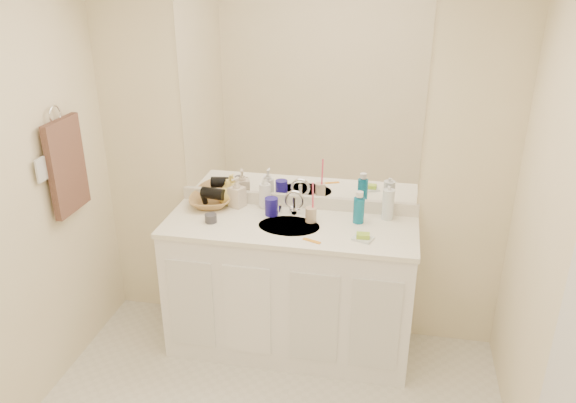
# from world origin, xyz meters

# --- Properties ---
(wall_back) EXTENTS (2.60, 0.02, 2.40)m
(wall_back) POSITION_xyz_m (0.00, 1.30, 1.20)
(wall_back) COLOR #FBECC4
(wall_back) RESTS_ON floor
(vanity_cabinet) EXTENTS (1.50, 0.55, 0.85)m
(vanity_cabinet) POSITION_xyz_m (0.00, 1.02, 0.42)
(vanity_cabinet) COLOR white
(vanity_cabinet) RESTS_ON floor
(countertop) EXTENTS (1.52, 0.57, 0.03)m
(countertop) POSITION_xyz_m (0.00, 1.02, 0.86)
(countertop) COLOR white
(countertop) RESTS_ON vanity_cabinet
(backsplash) EXTENTS (1.52, 0.03, 0.08)m
(backsplash) POSITION_xyz_m (0.00, 1.29, 0.92)
(backsplash) COLOR silver
(backsplash) RESTS_ON countertop
(sink_basin) EXTENTS (0.37, 0.37, 0.02)m
(sink_basin) POSITION_xyz_m (0.00, 1.00, 0.87)
(sink_basin) COLOR #B4B29D
(sink_basin) RESTS_ON countertop
(faucet) EXTENTS (0.02, 0.02, 0.11)m
(faucet) POSITION_xyz_m (0.00, 1.18, 0.94)
(faucet) COLOR silver
(faucet) RESTS_ON countertop
(mirror) EXTENTS (1.48, 0.01, 1.20)m
(mirror) POSITION_xyz_m (0.00, 1.29, 1.56)
(mirror) COLOR white
(mirror) RESTS_ON wall_back
(blue_mug) EXTENTS (0.11, 0.11, 0.11)m
(blue_mug) POSITION_xyz_m (-0.14, 1.14, 0.94)
(blue_mug) COLOR navy
(blue_mug) RESTS_ON countertop
(tan_cup) EXTENTS (0.07, 0.07, 0.09)m
(tan_cup) POSITION_xyz_m (0.12, 1.09, 0.93)
(tan_cup) COLOR #C6AC8C
(tan_cup) RESTS_ON countertop
(toothbrush) EXTENTS (0.01, 0.04, 0.22)m
(toothbrush) POSITION_xyz_m (0.13, 1.09, 1.03)
(toothbrush) COLOR #FD4266
(toothbrush) RESTS_ON tan_cup
(mouthwash_bottle) EXTENTS (0.07, 0.07, 0.16)m
(mouthwash_bottle) POSITION_xyz_m (0.40, 1.13, 0.96)
(mouthwash_bottle) COLOR #0B6589
(mouthwash_bottle) RESTS_ON countertop
(clear_pump_bottle) EXTENTS (0.09, 0.09, 0.19)m
(clear_pump_bottle) POSITION_xyz_m (0.57, 1.22, 0.97)
(clear_pump_bottle) COLOR silver
(clear_pump_bottle) RESTS_ON countertop
(soap_dish) EXTENTS (0.13, 0.12, 0.01)m
(soap_dish) POSITION_xyz_m (0.44, 0.91, 0.89)
(soap_dish) COLOR white
(soap_dish) RESTS_ON countertop
(green_soap) EXTENTS (0.08, 0.06, 0.03)m
(green_soap) POSITION_xyz_m (0.44, 0.91, 0.90)
(green_soap) COLOR #97C830
(green_soap) RESTS_ON soap_dish
(orange_comb) EXTENTS (0.11, 0.06, 0.00)m
(orange_comb) POSITION_xyz_m (0.16, 0.83, 0.88)
(orange_comb) COLOR orange
(orange_comb) RESTS_ON countertop
(dark_jar) EXTENTS (0.09, 0.09, 0.05)m
(dark_jar) POSITION_xyz_m (-0.47, 0.96, 0.91)
(dark_jar) COLOR #393840
(dark_jar) RESTS_ON countertop
(soap_bottle_white) EXTENTS (0.09, 0.09, 0.22)m
(soap_bottle_white) POSITION_xyz_m (-0.20, 1.24, 0.99)
(soap_bottle_white) COLOR silver
(soap_bottle_white) RESTS_ON countertop
(soap_bottle_cream) EXTENTS (0.12, 0.12, 0.20)m
(soap_bottle_cream) POSITION_xyz_m (-0.38, 1.22, 0.98)
(soap_bottle_cream) COLOR beige
(soap_bottle_cream) RESTS_ON countertop
(soap_bottle_yellow) EXTENTS (0.15, 0.15, 0.17)m
(soap_bottle_yellow) POSITION_xyz_m (-0.45, 1.25, 0.96)
(soap_bottle_yellow) COLOR #F3D55E
(soap_bottle_yellow) RESTS_ON countertop
(wicker_basket) EXTENTS (0.32, 0.32, 0.07)m
(wicker_basket) POSITION_xyz_m (-0.55, 1.19, 0.91)
(wicker_basket) COLOR olive
(wicker_basket) RESTS_ON countertop
(hair_dryer) EXTENTS (0.16, 0.09, 0.07)m
(hair_dryer) POSITION_xyz_m (-0.53, 1.19, 0.97)
(hair_dryer) COLOR black
(hair_dryer) RESTS_ON wicker_basket
(towel_ring) EXTENTS (0.01, 0.11, 0.11)m
(towel_ring) POSITION_xyz_m (-1.27, 0.77, 1.55)
(towel_ring) COLOR silver
(towel_ring) RESTS_ON wall_left
(hand_towel) EXTENTS (0.04, 0.32, 0.55)m
(hand_towel) POSITION_xyz_m (-1.25, 0.77, 1.25)
(hand_towel) COLOR #3F2821
(hand_towel) RESTS_ON towel_ring
(switch_plate) EXTENTS (0.01, 0.08, 0.13)m
(switch_plate) POSITION_xyz_m (-1.27, 0.57, 1.30)
(switch_plate) COLOR silver
(switch_plate) RESTS_ON wall_left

